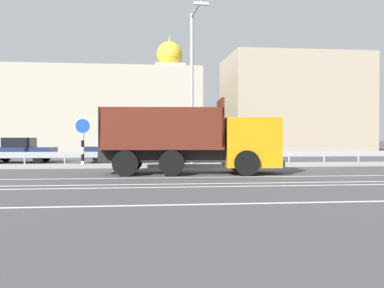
# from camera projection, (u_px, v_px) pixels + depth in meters

# --- Properties ---
(ground_plane) EXTENTS (320.00, 320.00, 0.00)m
(ground_plane) POSITION_uv_depth(u_px,v_px,m) (248.00, 169.00, 22.32)
(ground_plane) COLOR #424244
(lane_strip_0) EXTENTS (48.40, 0.16, 0.01)m
(lane_strip_0) POSITION_uv_depth(u_px,v_px,m) (194.00, 177.00, 17.42)
(lane_strip_0) COLOR silver
(lane_strip_0) RESTS_ON ground_plane
(lane_strip_1) EXTENTS (48.40, 0.16, 0.01)m
(lane_strip_1) POSITION_uv_depth(u_px,v_px,m) (203.00, 184.00, 15.09)
(lane_strip_1) COLOR silver
(lane_strip_1) RESTS_ON ground_plane
(lane_strip_2) EXTENTS (48.40, 0.16, 0.01)m
(lane_strip_2) POSITION_uv_depth(u_px,v_px,m) (207.00, 187.00, 14.16)
(lane_strip_2) COLOR silver
(lane_strip_2) RESTS_ON ground_plane
(lane_strip_3) EXTENTS (48.40, 0.16, 0.01)m
(lane_strip_3) POSITION_uv_depth(u_px,v_px,m) (230.00, 204.00, 10.52)
(lane_strip_3) COLOR silver
(lane_strip_3) RESTS_ON ground_plane
(median_island) EXTENTS (26.62, 1.10, 0.18)m
(median_island) POSITION_uv_depth(u_px,v_px,m) (241.00, 165.00, 23.87)
(median_island) COLOR gray
(median_island) RESTS_ON ground_plane
(median_guardrail) EXTENTS (48.40, 0.09, 0.78)m
(median_guardrail) POSITION_uv_depth(u_px,v_px,m) (236.00, 155.00, 25.17)
(median_guardrail) COLOR #9EA0A5
(median_guardrail) RESTS_ON ground_plane
(dump_truck) EXTENTS (7.76, 3.14, 3.18)m
(dump_truck) POSITION_uv_depth(u_px,v_px,m) (212.00, 145.00, 19.22)
(dump_truck) COLOR orange
(dump_truck) RESTS_ON ground_plane
(median_road_sign) EXTENTS (0.79, 0.16, 2.53)m
(median_road_sign) POSITION_uv_depth(u_px,v_px,m) (83.00, 141.00, 22.88)
(median_road_sign) COLOR white
(median_road_sign) RESTS_ON ground_plane
(street_lamp_1) EXTENTS (0.71, 2.75, 8.00)m
(street_lamp_1) POSITION_uv_depth(u_px,v_px,m) (193.00, 80.00, 23.12)
(street_lamp_1) COLOR #ADADB2
(street_lamp_1) RESTS_ON ground_plane
(parked_car_1) EXTENTS (4.09, 2.11, 1.54)m
(parked_car_1) POSITION_uv_depth(u_px,v_px,m) (21.00, 150.00, 27.58)
(parked_car_1) COLOR navy
(parked_car_1) RESTS_ON ground_plane
(parked_car_2) EXTENTS (4.21, 2.03, 1.51)m
(parked_car_2) POSITION_uv_depth(u_px,v_px,m) (120.00, 150.00, 27.91)
(parked_car_2) COLOR navy
(parked_car_2) RESTS_ON ground_plane
(parked_car_3) EXTENTS (3.95, 2.03, 1.58)m
(parked_car_3) POSITION_uv_depth(u_px,v_px,m) (206.00, 149.00, 28.89)
(parked_car_3) COLOR navy
(parked_car_3) RESTS_ON ground_plane
(background_building_0) EXTENTS (16.84, 15.67, 7.51)m
(background_building_0) POSITION_uv_depth(u_px,v_px,m) (107.00, 115.00, 44.01)
(background_building_0) COLOR #B7AD99
(background_building_0) RESTS_ON ground_plane
(background_building_1) EXTENTS (14.20, 9.65, 10.11)m
(background_building_1) POSITION_uv_depth(u_px,v_px,m) (293.00, 105.00, 48.09)
(background_building_1) COLOR tan
(background_building_1) RESTS_ON ground_plane
(church_tower) EXTENTS (3.60, 3.60, 14.32)m
(church_tower) POSITION_uv_depth(u_px,v_px,m) (170.00, 97.00, 55.69)
(church_tower) COLOR silver
(church_tower) RESTS_ON ground_plane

